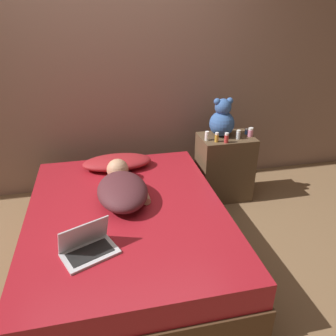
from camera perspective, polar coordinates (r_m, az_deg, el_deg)
name	(u,v)px	position (r m, az deg, el deg)	size (l,w,h in m)	color
ground_plane	(130,254)	(2.75, -6.71, -14.66)	(12.00, 12.00, 0.00)	brown
wall_back	(108,64)	(3.34, -10.36, 17.45)	(8.00, 0.06, 2.60)	#846656
bed	(128,232)	(2.61, -6.97, -11.03)	(1.48, 1.89, 0.44)	#4C331E
nightstand	(224,167)	(3.37, 9.75, 0.17)	(0.52, 0.37, 0.66)	brown
pillow	(117,162)	(3.06, -8.84, 1.01)	(0.63, 0.32, 0.11)	maroon
person_lying	(122,188)	(2.57, -7.99, -3.41)	(0.40, 0.75, 0.19)	#4C2328
laptop	(88,246)	(2.10, -13.79, -13.10)	(0.38, 0.32, 0.21)	silver
teddy_bear	(222,120)	(3.20, 9.41, 8.31)	(0.24, 0.24, 0.37)	#335693
bottle_red	(226,138)	(3.07, 10.14, 5.19)	(0.04, 0.04, 0.10)	#B72D2D
bottle_pink	(250,132)	(3.28, 14.14, 6.08)	(0.05, 0.05, 0.09)	pink
bottle_amber	(217,137)	(3.08, 8.48, 5.31)	(0.04, 0.04, 0.09)	gold
bottle_clear	(238,135)	(3.19, 12.13, 5.71)	(0.04, 0.04, 0.09)	silver
bottle_white	(207,136)	(3.10, 6.79, 5.55)	(0.04, 0.04, 0.09)	white
bottle_blue	(247,131)	(3.34, 13.55, 6.22)	(0.04, 0.04, 0.06)	#3866B2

